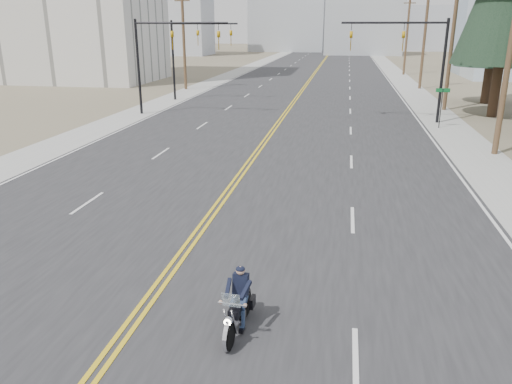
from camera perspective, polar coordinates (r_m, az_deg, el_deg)
The scene contains 18 objects.
road at distance 75.01m, azimuth 6.71°, elevation 13.32°, with size 20.00×200.00×0.01m, color #303033.
sidewalk_left at distance 76.56m, azimuth -2.15°, elevation 13.53°, with size 3.00×200.00×0.01m, color #A5A5A0.
sidewalk_right at distance 75.20m, azimuth 15.71°, elevation 12.79°, with size 3.00×200.00×0.01m, color #A5A5A0.
traffic_mast_left at distance 39.02m, azimuth -10.60°, elevation 15.86°, with size 7.10×0.26×7.00m.
traffic_mast_right at distance 36.90m, azimuth 17.61°, elevation 15.21°, with size 7.10×0.26×7.00m.
traffic_mast_far at distance 46.71m, azimuth -7.49°, elevation 16.29°, with size 6.10×0.26×7.00m.
street_sign at distance 35.47m, azimuth 20.46°, elevation 9.72°, with size 0.90×0.06×2.62m.
utility_pole_b at distance 28.74m, azimuth 27.26°, elevation 15.53°, with size 2.20×0.30×11.50m.
utility_pole_c at distance 43.35m, azimuth 21.55°, elevation 16.22°, with size 2.20×0.30×11.00m.
utility_pole_d at distance 58.15m, azimuth 18.77°, elevation 17.00°, with size 2.20×0.30×11.50m.
utility_pole_e at distance 75.03m, azimuth 16.90°, elevation 17.08°, with size 2.20×0.30×11.00m.
utility_pole_left at distance 55.28m, azimuth -8.27°, elevation 17.19°, with size 2.20×0.30×10.50m.
haze_bldg_a at distance 126.03m, azimuth -8.81°, elevation 20.23°, with size 14.00×12.00×22.00m, color #B7BCC6.
haze_bldg_b at distance 129.64m, azimuth 12.17°, elevation 18.22°, with size 18.00×14.00×14.00m, color #ADB2B7.
haze_bldg_d at distance 145.68m, azimuth 3.74°, elevation 20.91°, with size 20.00×15.00×26.00m, color #ADB2B7.
haze_bldg_e at distance 155.95m, azimuth 18.42°, elevation 17.32°, with size 14.00×14.00×12.00m, color #B7BCC6.
haze_bldg_f at distance 145.22m, azimuth -12.71°, elevation 18.56°, with size 12.00×12.00×16.00m, color #ADB2B7.
motorcyclist at distance 11.14m, azimuth -2.12°, elevation -12.44°, with size 0.80×1.88×1.47m, color black, non-canonical shape.
Camera 1 is at (4.49, -4.60, 6.44)m, focal length 35.00 mm.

